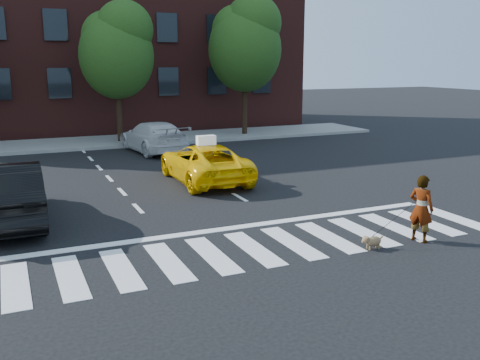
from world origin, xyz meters
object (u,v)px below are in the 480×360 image
object	(u,v)px
dog	(372,241)
woman	(421,209)
tree_right	(245,40)
white_suv	(153,137)
black_sedan	(7,193)
taxi	(204,163)
tree_mid	(117,47)

from	to	relation	value
dog	woman	bearing A→B (deg)	3.10
tree_right	woman	world-z (taller)	tree_right
white_suv	woman	size ratio (longest dim) A/B	3.07
tree_right	black_sedan	distance (m)	18.29
tree_right	black_sedan	world-z (taller)	tree_right
taxi	woman	world-z (taller)	woman
taxi	tree_mid	bearing A→B (deg)	-84.29
taxi	woman	distance (m)	8.45
taxi	black_sedan	world-z (taller)	black_sedan
woman	black_sedan	bearing A→B (deg)	34.82
taxi	woman	bearing A→B (deg)	107.21
taxi	dog	xyz separation A→B (m)	(1.02, -8.10, -0.48)
tree_right	white_suv	xyz separation A→B (m)	(-6.13, -3.10, -4.56)
black_sedan	white_suv	size ratio (longest dim) A/B	0.99
tree_right	black_sedan	bearing A→B (deg)	-134.98
tree_right	taxi	xyz separation A→B (m)	(-6.13, -10.00, -4.60)
black_sedan	dog	size ratio (longest dim) A/B	8.55
tree_right	dog	distance (m)	19.47
taxi	woman	size ratio (longest dim) A/B	3.01
black_sedan	white_suv	distance (m)	11.41
tree_right	tree_mid	bearing A→B (deg)	180.00
white_suv	woman	world-z (taller)	woman
tree_mid	white_suv	size ratio (longest dim) A/B	1.46
taxi	white_suv	xyz separation A→B (m)	(0.00, 6.89, 0.04)
taxi	white_suv	bearing A→B (deg)	-89.24
taxi	dog	world-z (taller)	taxi
tree_mid	taxi	xyz separation A→B (m)	(0.87, -10.00, -4.19)
tree_mid	taxi	distance (m)	10.87
tree_mid	dog	xyz separation A→B (m)	(1.89, -18.09, -4.66)
woman	dog	bearing A→B (deg)	66.99
taxi	white_suv	size ratio (longest dim) A/B	0.98
tree_mid	white_suv	bearing A→B (deg)	-74.40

